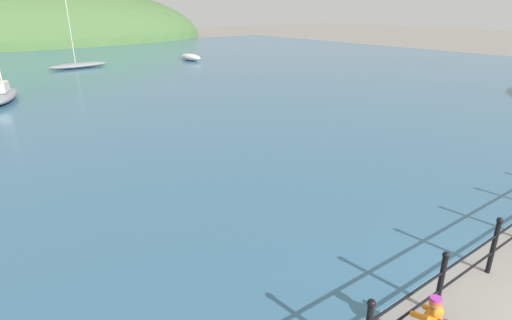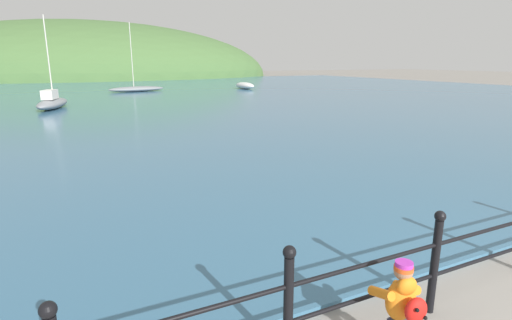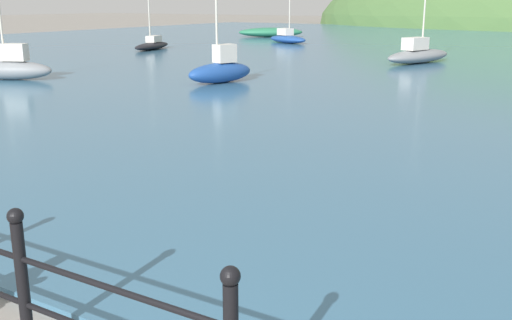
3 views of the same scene
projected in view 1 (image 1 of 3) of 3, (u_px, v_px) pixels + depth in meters
water at (72, 75)px, 30.41m from camera, size 80.00×60.00×0.10m
far_hillside at (7, 43)px, 59.64m from camera, size 62.09×34.15×18.05m
iron_railing at (494, 244)px, 7.57m from camera, size 11.28×0.12×1.21m
boat_red_dinghy at (191, 57)px, 38.38m from camera, size 1.27×3.16×0.62m
boat_nearest_quay at (79, 65)px, 33.60m from camera, size 5.02×2.12×5.81m
boat_twin_mast at (4, 94)px, 21.54m from camera, size 2.22×4.25×5.09m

